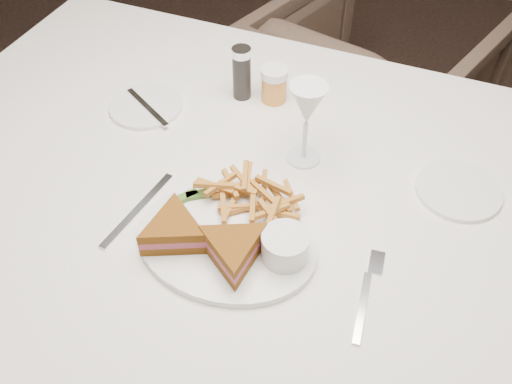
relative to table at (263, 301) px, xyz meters
The scene contains 3 objects.
table is the anchor object (origin of this frame).
chair_far 0.96m from the table, 86.14° to the left, with size 0.68×0.64×0.70m, color #4F3C31.
table_setting 0.41m from the table, 111.50° to the right, with size 0.83×0.66×0.18m.
Camera 1 is at (0.09, -0.70, 1.53)m, focal length 40.00 mm.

